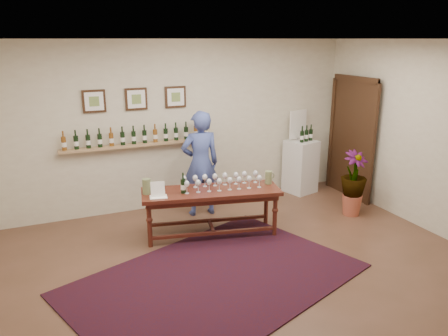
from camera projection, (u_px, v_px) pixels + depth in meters
name	position (u px, v px, depth m)	size (l,w,h in m)	color
ground	(249.00, 267.00, 5.58)	(6.00, 6.00, 0.00)	#503523
room_shell	(310.00, 138.00, 7.69)	(6.00, 6.00, 6.00)	beige
rug	(216.00, 279.00, 5.27)	(3.36, 2.24, 0.02)	#430E0C
tasting_table	(211.00, 197.00, 6.33)	(2.08, 1.03, 0.70)	#3F1D0F
table_glasses	(222.00, 181.00, 6.36)	(1.42, 0.33, 0.20)	silver
table_bottles	(183.00, 181.00, 6.16)	(0.31, 0.18, 0.33)	black
pitcher_left	(147.00, 186.00, 6.11)	(0.14, 0.14, 0.22)	olive
pitcher_right	(268.00, 177.00, 6.54)	(0.12, 0.12, 0.19)	olive
menu_card	(158.00, 189.00, 6.00)	(0.24, 0.17, 0.21)	white
display_pedestal	(301.00, 166.00, 8.20)	(0.49, 0.49, 0.99)	white
pedestal_bottles	(306.00, 133.00, 7.98)	(0.30, 0.08, 0.30)	black
info_sign	(298.00, 124.00, 8.09)	(0.42, 0.02, 0.58)	white
potted_plant	(353.00, 183.00, 7.08)	(0.53, 0.53, 0.93)	#A95038
person	(200.00, 164.00, 7.04)	(0.63, 0.41, 1.72)	#3D4E92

